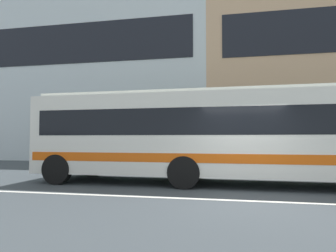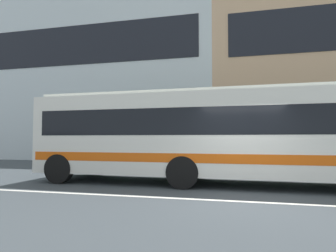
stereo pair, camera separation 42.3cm
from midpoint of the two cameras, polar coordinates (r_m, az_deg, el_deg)
The scene contains 5 objects.
ground_plane at distance 7.45m, azimuth 16.45°, elevation -14.25°, with size 160.00×160.00×0.00m, color #3D4348.
lane_centre_line at distance 7.45m, azimuth 16.45°, elevation -14.22°, with size 60.00×0.16×0.01m, color silver.
hedge_row_far at distance 13.83m, azimuth 16.80°, elevation -6.62°, with size 19.83×1.10×1.04m, color #2B6732.
apartment_block_left at distance 26.33m, azimuth -13.00°, elevation 9.45°, with size 20.54×10.47×13.97m.
transit_bus at distance 9.86m, azimuth 9.83°, elevation -1.42°, with size 12.21×2.87×3.10m.
Camera 2 is at (-0.18, -7.24, 1.52)m, focal length 30.66 mm.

